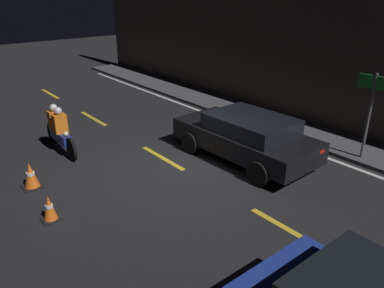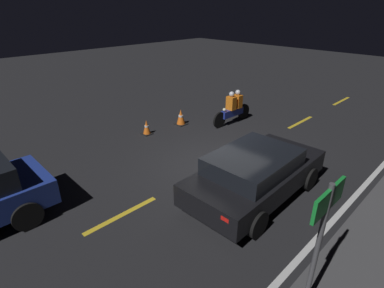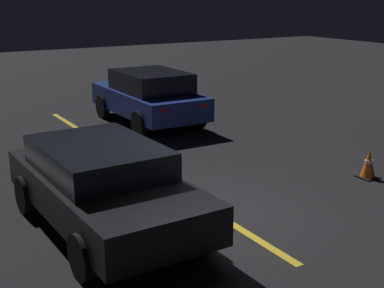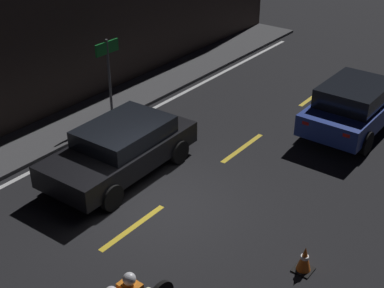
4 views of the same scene
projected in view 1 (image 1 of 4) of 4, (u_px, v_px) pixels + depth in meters
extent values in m
plane|color=black|center=(184.00, 170.00, 10.11)|extent=(56.00, 56.00, 0.00)
cube|color=#424244|center=(294.00, 128.00, 12.92)|extent=(28.00, 1.81, 0.11)
cube|color=#382D28|center=(323.00, 41.00, 12.42)|extent=(28.00, 0.30, 5.79)
cube|color=gold|center=(50.00, 94.00, 17.24)|extent=(2.00, 0.14, 0.01)
cube|color=gold|center=(93.00, 118.00, 14.03)|extent=(2.00, 0.14, 0.01)
cube|color=gold|center=(163.00, 158.00, 10.82)|extent=(2.00, 0.14, 0.01)
cube|color=gold|center=(290.00, 230.00, 7.62)|extent=(2.00, 0.14, 0.01)
cube|color=silver|center=(272.00, 138.00, 12.27)|extent=(25.20, 0.14, 0.01)
cube|color=black|center=(244.00, 139.00, 10.56)|extent=(4.22, 1.93, 0.57)
cube|color=black|center=(251.00, 124.00, 10.21)|extent=(2.34, 1.70, 0.44)
cube|color=red|center=(293.00, 165.00, 8.71)|extent=(0.07, 0.20, 0.10)
cube|color=red|center=(321.00, 151.00, 9.43)|extent=(0.07, 0.20, 0.10)
cylinder|color=black|center=(190.00, 143.00, 11.03)|extent=(0.65, 0.20, 0.64)
cylinder|color=black|center=(232.00, 129.00, 12.11)|extent=(0.65, 0.20, 0.64)
cylinder|color=black|center=(258.00, 174.00, 9.23)|extent=(0.65, 0.20, 0.64)
cylinder|color=black|center=(300.00, 154.00, 10.30)|extent=(0.65, 0.20, 0.64)
cube|color=red|center=(293.00, 251.00, 5.80)|extent=(0.06, 0.20, 0.10)
cube|color=red|center=(240.00, 287.00, 5.12)|extent=(0.06, 0.20, 0.10)
cylinder|color=black|center=(71.00, 149.00, 10.57)|extent=(0.67, 0.10, 0.67)
cylinder|color=black|center=(52.00, 133.00, 11.72)|extent=(0.67, 0.12, 0.67)
cube|color=navy|center=(61.00, 136.00, 11.09)|extent=(1.22, 0.28, 0.30)
sphere|color=#F2EABF|center=(66.00, 134.00, 10.62)|extent=(0.14, 0.14, 0.14)
cube|color=orange|center=(60.00, 124.00, 10.85)|extent=(0.29, 0.37, 0.55)
sphere|color=silver|center=(58.00, 111.00, 10.70)|extent=(0.22, 0.22, 0.22)
cube|color=orange|center=(55.00, 120.00, 11.14)|extent=(0.29, 0.37, 0.55)
sphere|color=silver|center=(53.00, 108.00, 10.99)|extent=(0.22, 0.22, 0.22)
cube|color=black|center=(33.00, 187.00, 9.26)|extent=(0.47, 0.47, 0.03)
cone|color=orange|center=(31.00, 175.00, 9.13)|extent=(0.36, 0.36, 0.63)
cylinder|color=white|center=(30.00, 174.00, 9.11)|extent=(0.20, 0.20, 0.08)
cube|color=black|center=(51.00, 219.00, 7.97)|extent=(0.38, 0.38, 0.03)
cone|color=orange|center=(49.00, 207.00, 7.86)|extent=(0.29, 0.29, 0.55)
cylinder|color=white|center=(49.00, 206.00, 7.85)|extent=(0.16, 0.16, 0.07)
cylinder|color=#4C4C51|center=(369.00, 117.00, 10.17)|extent=(0.08, 0.08, 2.40)
cube|color=#198C33|center=(375.00, 83.00, 9.80)|extent=(0.90, 0.05, 0.36)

